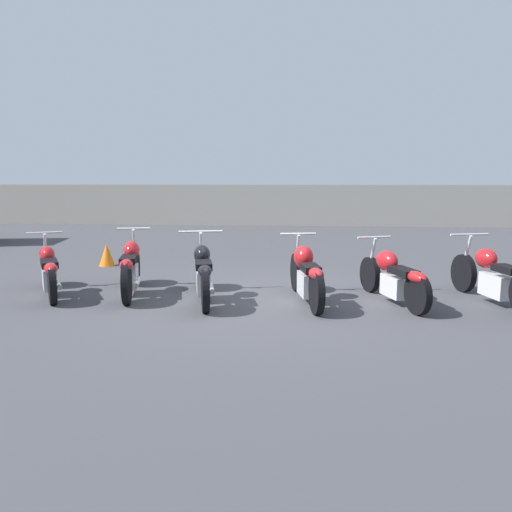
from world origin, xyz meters
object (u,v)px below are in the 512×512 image
motorcycle_slot_0 (49,271)px  motorcycle_slot_4 (393,277)px  motorcycle_slot_2 (203,273)px  motorcycle_slot_5 (494,277)px  motorcycle_slot_1 (131,268)px  motorcycle_slot_3 (306,274)px  traffic_cone_far (107,255)px

motorcycle_slot_0 → motorcycle_slot_4: (5.51, -0.05, 0.01)m
motorcycle_slot_2 → motorcycle_slot_5: (4.47, 0.13, -0.01)m
motorcycle_slot_1 → motorcycle_slot_4: motorcycle_slot_1 is taller
motorcycle_slot_0 → motorcycle_slot_2: (2.56, -0.12, 0.03)m
motorcycle_slot_0 → motorcycle_slot_1: 1.32m
motorcycle_slot_0 → motorcycle_slot_3: motorcycle_slot_3 is taller
motorcycle_slot_1 → traffic_cone_far: size_ratio=4.31×
motorcycle_slot_4 → traffic_cone_far: motorcycle_slot_4 is taller
motorcycle_slot_3 → traffic_cone_far: size_ratio=4.35×
motorcycle_slot_3 → traffic_cone_far: bearing=135.3°
motorcycle_slot_2 → motorcycle_slot_0: bearing=164.4°
motorcycle_slot_2 → motorcycle_slot_5: bearing=-11.3°
motorcycle_slot_3 → motorcycle_slot_2: bearing=169.9°
motorcycle_slot_2 → motorcycle_slot_4: bearing=-11.6°
motorcycle_slot_2 → traffic_cone_far: motorcycle_slot_2 is taller
motorcycle_slot_4 → motorcycle_slot_5: size_ratio=0.92×
motorcycle_slot_1 → motorcycle_slot_5: bearing=-14.5°
motorcycle_slot_2 → motorcycle_slot_4: motorcycle_slot_2 is taller
motorcycle_slot_0 → motorcycle_slot_3: bearing=-31.5°
motorcycle_slot_1 → motorcycle_slot_4: 4.21m
motorcycle_slot_0 → motorcycle_slot_3: 4.18m
motorcycle_slot_4 → motorcycle_slot_5: 1.52m
motorcycle_slot_5 → traffic_cone_far: (-7.14, 2.77, -0.17)m
motorcycle_slot_1 → motorcycle_slot_5: size_ratio=0.97×
motorcycle_slot_0 → motorcycle_slot_2: 2.57m
motorcycle_slot_4 → traffic_cone_far: (-5.62, 2.83, -0.17)m
motorcycle_slot_1 → traffic_cone_far: (-1.41, 2.59, -0.20)m
motorcycle_slot_1 → motorcycle_slot_3: (2.87, -0.29, -0.01)m
motorcycle_slot_1 → motorcycle_slot_5: 5.73m
motorcycle_slot_4 → motorcycle_slot_5: (1.52, 0.06, 0.01)m
motorcycle_slot_5 → motorcycle_slot_3: bearing=168.9°
motorcycle_slot_0 → motorcycle_slot_5: motorcycle_slot_5 is taller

